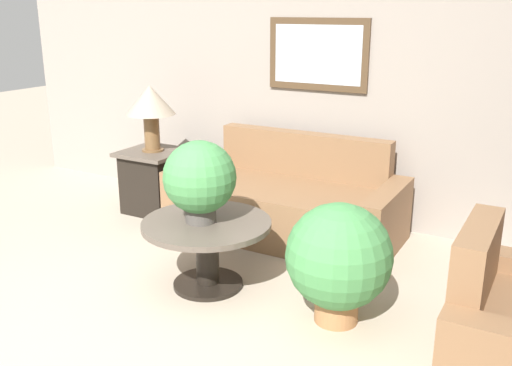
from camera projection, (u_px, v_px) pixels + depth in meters
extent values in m
cube|color=gray|center=(324.00, 80.00, 5.20)|extent=(7.26, 0.06, 2.60)
cube|color=#4C3823|center=(318.00, 54.00, 5.12)|extent=(0.96, 0.03, 0.64)
cube|color=#B2BCC6|center=(317.00, 55.00, 5.11)|extent=(0.84, 0.01, 0.52)
cube|color=brown|center=(284.00, 210.00, 5.01)|extent=(1.64, 0.94, 0.45)
cube|color=brown|center=(304.00, 154.00, 5.21)|extent=(1.64, 0.16, 0.40)
cube|color=brown|center=(199.00, 190.00, 5.42)|extent=(0.18, 0.94, 0.55)
cube|color=brown|center=(386.00, 223.00, 4.57)|extent=(0.18, 0.94, 0.55)
cube|color=brown|center=(477.00, 260.00, 3.01)|extent=(0.16, 0.71, 0.40)
cylinder|color=black|center=(208.00, 284.00, 4.13)|extent=(0.50, 0.50, 0.03)
cylinder|color=black|center=(207.00, 254.00, 4.07)|extent=(0.16, 0.16, 0.43)
cylinder|color=brown|center=(207.00, 224.00, 4.00)|extent=(0.91, 0.91, 0.04)
cube|color=black|center=(155.00, 183.00, 5.59)|extent=(0.49, 0.49, 0.58)
cube|color=brown|center=(153.00, 153.00, 5.50)|extent=(0.58, 0.58, 0.03)
cylinder|color=brown|center=(153.00, 150.00, 5.49)|extent=(0.21, 0.21, 0.02)
cylinder|color=brown|center=(152.00, 132.00, 5.44)|extent=(0.15, 0.15, 0.34)
cone|color=gray|center=(150.00, 100.00, 5.35)|extent=(0.47, 0.47, 0.28)
cylinder|color=#4C4742|center=(201.00, 212.00, 3.97)|extent=(0.22, 0.22, 0.13)
sphere|color=#428447|center=(200.00, 177.00, 3.89)|extent=(0.51, 0.51, 0.51)
cylinder|color=#9E6B42|center=(336.00, 306.00, 3.65)|extent=(0.28, 0.28, 0.20)
sphere|color=#428447|center=(339.00, 256.00, 3.54)|extent=(0.67, 0.67, 0.67)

